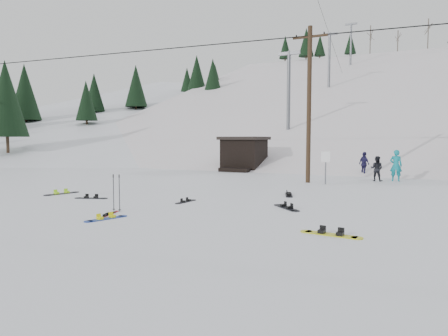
% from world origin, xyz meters
% --- Properties ---
extents(ground, '(200.00, 200.00, 0.00)m').
position_xyz_m(ground, '(0.00, 0.00, 0.00)').
color(ground, white).
rests_on(ground, ground).
extents(ski_slope, '(60.00, 85.24, 65.97)m').
position_xyz_m(ski_slope, '(0.00, 55.00, -12.00)').
color(ski_slope, silver).
rests_on(ski_slope, ground).
extents(ridge_left, '(47.54, 95.03, 58.38)m').
position_xyz_m(ridge_left, '(-36.00, 48.00, -11.00)').
color(ridge_left, white).
rests_on(ridge_left, ground).
extents(treeline_left, '(20.00, 64.00, 10.00)m').
position_xyz_m(treeline_left, '(-34.00, 40.00, 0.00)').
color(treeline_left, black).
rests_on(treeline_left, ground).
extents(treeline_crest, '(50.00, 6.00, 10.00)m').
position_xyz_m(treeline_crest, '(0.00, 86.00, 0.00)').
color(treeline_crest, black).
rests_on(treeline_crest, ski_slope).
extents(utility_pole, '(2.00, 0.26, 9.00)m').
position_xyz_m(utility_pole, '(2.00, 14.00, 4.68)').
color(utility_pole, '#3A2819').
rests_on(utility_pole, ground).
extents(trail_sign, '(0.50, 0.09, 1.85)m').
position_xyz_m(trail_sign, '(3.10, 13.58, 1.27)').
color(trail_sign, '#595B60').
rests_on(trail_sign, ground).
extents(lift_hut, '(3.40, 4.10, 2.75)m').
position_xyz_m(lift_hut, '(-5.00, 20.94, 1.36)').
color(lift_hut, black).
rests_on(lift_hut, ground).
extents(lift_tower_near, '(2.20, 0.36, 8.00)m').
position_xyz_m(lift_tower_near, '(-4.00, 30.00, 7.86)').
color(lift_tower_near, '#595B60').
rests_on(lift_tower_near, ski_slope).
extents(lift_tower_mid, '(2.20, 0.36, 8.00)m').
position_xyz_m(lift_tower_mid, '(-4.00, 50.00, 14.36)').
color(lift_tower_mid, '#595B60').
rests_on(lift_tower_mid, ski_slope).
extents(lift_tower_far, '(2.20, 0.36, 8.00)m').
position_xyz_m(lift_tower_far, '(-4.00, 70.00, 20.86)').
color(lift_tower_far, '#595B60').
rests_on(lift_tower_far, ski_slope).
extents(hero_snowboard, '(0.66, 1.42, 0.10)m').
position_xyz_m(hero_snowboard, '(-1.17, 0.56, 0.03)').
color(hero_snowboard, '#1837A1').
rests_on(hero_snowboard, ground).
extents(hero_skis, '(0.57, 1.66, 0.09)m').
position_xyz_m(hero_skis, '(-1.53, 0.98, 0.03)').
color(hero_skis, red).
rests_on(hero_skis, ground).
extents(ski_poles, '(0.36, 0.10, 1.31)m').
position_xyz_m(ski_poles, '(-1.81, 1.80, 0.67)').
color(ski_poles, black).
rests_on(ski_poles, ground).
extents(board_scatter_a, '(1.39, 0.68, 0.10)m').
position_xyz_m(board_scatter_a, '(-4.85, 3.70, 0.03)').
color(board_scatter_a, black).
rests_on(board_scatter_a, ground).
extents(board_scatter_b, '(0.33, 1.28, 0.09)m').
position_xyz_m(board_scatter_b, '(-0.69, 4.65, 0.02)').
color(board_scatter_b, black).
rests_on(board_scatter_b, ground).
extents(board_scatter_c, '(0.67, 1.66, 0.12)m').
position_xyz_m(board_scatter_c, '(-7.12, 4.18, 0.03)').
color(board_scatter_c, black).
rests_on(board_scatter_c, ground).
extents(board_scatter_d, '(1.27, 1.27, 0.12)m').
position_xyz_m(board_scatter_d, '(3.42, 5.00, 0.03)').
color(board_scatter_d, black).
rests_on(board_scatter_d, ground).
extents(board_scatter_e, '(1.67, 0.47, 0.12)m').
position_xyz_m(board_scatter_e, '(5.70, 1.51, 0.03)').
color(board_scatter_e, yellow).
rests_on(board_scatter_e, ground).
extents(board_scatter_f, '(0.72, 1.54, 0.11)m').
position_xyz_m(board_scatter_f, '(2.52, 8.35, 0.03)').
color(board_scatter_f, black).
rests_on(board_scatter_f, ground).
extents(skier_teal, '(0.70, 0.46, 1.91)m').
position_xyz_m(skier_teal, '(6.61, 17.08, 0.95)').
color(skier_teal, '#0E828F').
rests_on(skier_teal, ground).
extents(skier_dark, '(0.84, 0.71, 1.52)m').
position_xyz_m(skier_dark, '(5.56, 16.58, 0.76)').
color(skier_dark, black).
rests_on(skier_dark, ground).
extents(skier_navy, '(0.98, 0.98, 1.67)m').
position_xyz_m(skier_navy, '(4.48, 19.82, 0.84)').
color(skier_navy, '#211C48').
rests_on(skier_navy, ground).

